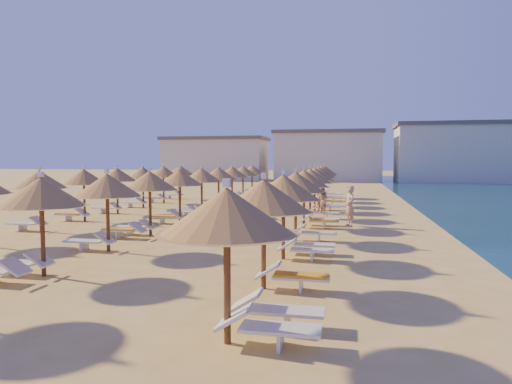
% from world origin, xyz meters
% --- Properties ---
extents(ground, '(220.00, 220.00, 0.00)m').
position_xyz_m(ground, '(0.00, 0.00, 0.00)').
color(ground, '#E1B763').
rests_on(ground, ground).
extents(hotel_blocks, '(49.66, 9.73, 8.10)m').
position_xyz_m(hotel_blocks, '(4.10, 46.97, 3.70)').
color(hotel_blocks, beige).
rests_on(hotel_blocks, ground).
extents(parasol_row_east, '(2.38, 32.21, 2.76)m').
position_xyz_m(parasol_row_east, '(3.91, 1.62, 2.19)').
color(parasol_row_east, brown).
rests_on(parasol_row_east, ground).
extents(parasol_row_west, '(2.38, 32.21, 2.76)m').
position_xyz_m(parasol_row_west, '(-2.01, 1.62, 2.19)').
color(parasol_row_west, brown).
rests_on(parasol_row_west, ground).
extents(parasol_row_inland, '(2.38, 22.27, 2.76)m').
position_xyz_m(parasol_row_inland, '(-7.03, 3.28, 2.19)').
color(parasol_row_inland, brown).
rests_on(parasol_row_inland, ground).
extents(loungers, '(14.07, 30.39, 0.66)m').
position_xyz_m(loungers, '(-0.76, 1.81, 0.34)').
color(loungers, silver).
rests_on(loungers, ground).
extents(beachgoer_b, '(0.92, 0.96, 1.56)m').
position_xyz_m(beachgoer_b, '(4.41, 5.35, 0.78)').
color(beachgoer_b, tan).
rests_on(beachgoer_b, ground).
extents(beachgoer_c, '(1.13, 1.01, 1.84)m').
position_xyz_m(beachgoer_c, '(4.24, 6.12, 0.92)').
color(beachgoer_c, tan).
rests_on(beachgoer_c, ground).
extents(beachgoer_a, '(0.69, 0.81, 1.88)m').
position_xyz_m(beachgoer_a, '(5.93, 0.91, 0.94)').
color(beachgoer_a, tan).
rests_on(beachgoer_a, ground).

